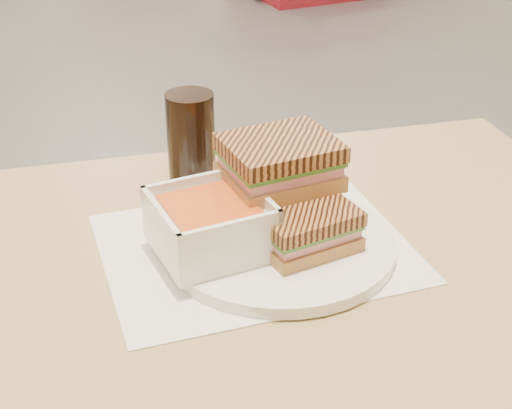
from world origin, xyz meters
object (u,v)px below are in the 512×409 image
object	(u,v)px
main_table	(172,358)
soup_bowl	(211,226)
cola_glass	(191,143)
plate	(280,244)
panini_lower	(304,226)

from	to	relation	value
main_table	soup_bowl	xyz separation A→B (m)	(0.06, 0.03, 0.16)
main_table	soup_bowl	distance (m)	0.18
cola_glass	plate	bearing A→B (deg)	-72.62
soup_bowl	cola_glass	distance (m)	0.19
main_table	cola_glass	size ratio (longest dim) A/B	8.76
panini_lower	cola_glass	xyz separation A→B (m)	(-0.08, 0.21, 0.03)
soup_bowl	cola_glass	xyz separation A→B (m)	(0.02, 0.19, 0.02)
plate	panini_lower	bearing A→B (deg)	-42.78
main_table	soup_bowl	bearing A→B (deg)	25.42
plate	cola_glass	bearing A→B (deg)	107.38
soup_bowl	panini_lower	xyz separation A→B (m)	(0.11, -0.03, -0.00)
plate	soup_bowl	xyz separation A→B (m)	(-0.08, 0.01, 0.04)
main_table	panini_lower	xyz separation A→B (m)	(0.17, 0.00, 0.16)
cola_glass	panini_lower	bearing A→B (deg)	-68.76
plate	soup_bowl	bearing A→B (deg)	175.29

